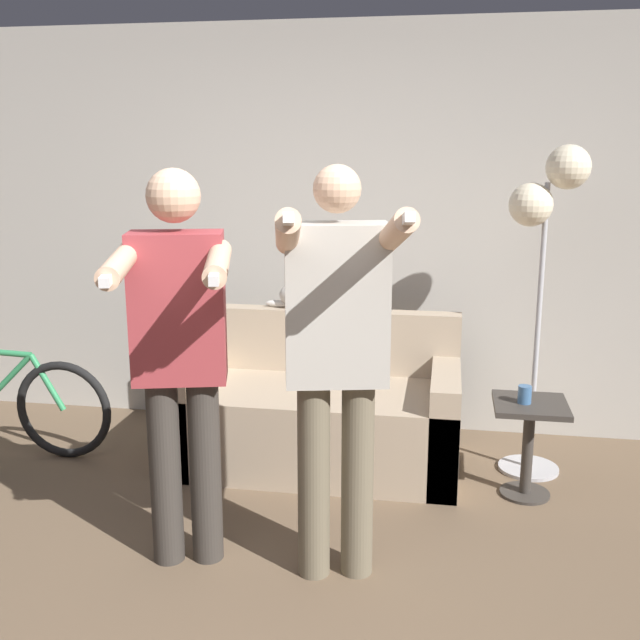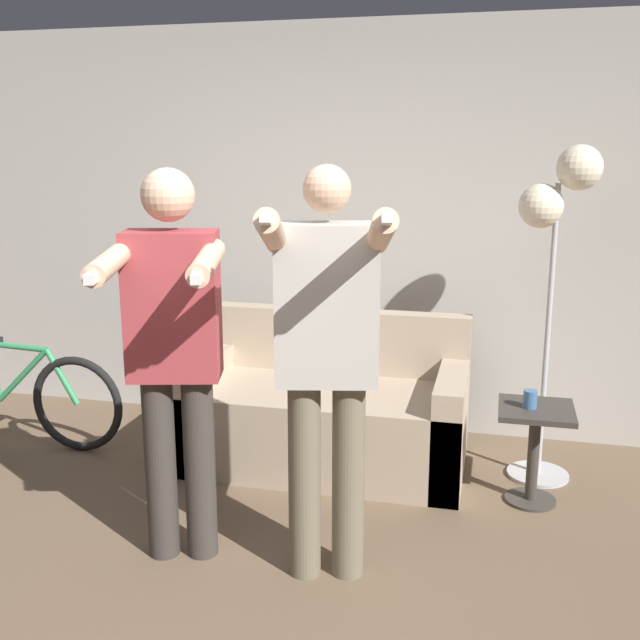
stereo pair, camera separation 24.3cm
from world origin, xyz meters
name	(u,v)px [view 1 (the left image)]	position (x,y,z in m)	size (l,w,h in m)	color
wall_back	(337,231)	(0.00, 2.47, 1.30)	(10.00, 0.05, 2.60)	#B7B2A8
couch	(318,415)	(0.00, 1.77, 0.29)	(1.63, 0.82, 0.86)	tan
person_left	(179,346)	(-0.40, 0.59, 1.01)	(0.57, 0.75, 1.76)	#38332D
person_right	(337,350)	(0.28, 0.59, 1.03)	(0.59, 0.73, 1.77)	#6B604C
cat	(308,294)	(-0.12, 2.08, 0.96)	(0.44, 0.13, 0.20)	silver
floor_lamp	(547,217)	(1.24, 1.86, 1.47)	(0.42, 0.35, 1.85)	#B2B2B7
side_table	(529,431)	(1.18, 1.53, 0.37)	(0.38, 0.38, 0.53)	#38332D
cup	(525,395)	(1.14, 1.51, 0.57)	(0.07, 0.07, 0.09)	#3D6693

